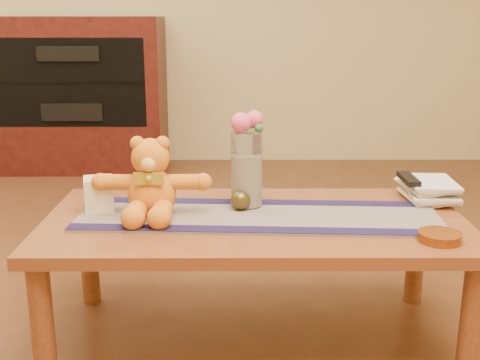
{
  "coord_description": "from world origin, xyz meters",
  "views": [
    {
      "loc": [
        -0.06,
        -1.91,
        1.1
      ],
      "look_at": [
        -0.05,
        0.0,
        0.58
      ],
      "focal_mm": 45.15,
      "sensor_mm": 36.0,
      "label": 1
    }
  ],
  "objects_px": {
    "tv_remote": "(409,179)",
    "teddy_bear": "(151,178)",
    "pillar_candle": "(99,194)",
    "book_bottom": "(406,198)",
    "amber_dish": "(440,237)",
    "bronze_ball": "(240,200)",
    "glass_vase": "(247,170)"
  },
  "relations": [
    {
      "from": "book_bottom",
      "to": "amber_dish",
      "type": "bearing_deg",
      "value": -95.4
    },
    {
      "from": "book_bottom",
      "to": "amber_dish",
      "type": "xyz_separation_m",
      "value": [
        -0.01,
        -0.41,
        0.0
      ]
    },
    {
      "from": "glass_vase",
      "to": "bronze_ball",
      "type": "xyz_separation_m",
      "value": [
        -0.02,
        -0.05,
        -0.1
      ]
    },
    {
      "from": "pillar_candle",
      "to": "amber_dish",
      "type": "height_order",
      "value": "pillar_candle"
    },
    {
      "from": "tv_remote",
      "to": "book_bottom",
      "type": "bearing_deg",
      "value": 90.0
    },
    {
      "from": "teddy_bear",
      "to": "amber_dish",
      "type": "xyz_separation_m",
      "value": [
        0.89,
        -0.24,
        -0.12
      ]
    },
    {
      "from": "teddy_bear",
      "to": "book_bottom",
      "type": "xyz_separation_m",
      "value": [
        0.9,
        0.17,
        -0.12
      ]
    },
    {
      "from": "book_bottom",
      "to": "tv_remote",
      "type": "relative_size",
      "value": 1.39
    },
    {
      "from": "tv_remote",
      "to": "teddy_bear",
      "type": "bearing_deg",
      "value": -170.61
    },
    {
      "from": "pillar_candle",
      "to": "amber_dish",
      "type": "distance_m",
      "value": 1.11
    },
    {
      "from": "bronze_ball",
      "to": "tv_remote",
      "type": "bearing_deg",
      "value": 11.23
    },
    {
      "from": "book_bottom",
      "to": "teddy_bear",
      "type": "bearing_deg",
      "value": -172.99
    },
    {
      "from": "glass_vase",
      "to": "amber_dish",
      "type": "distance_m",
      "value": 0.67
    },
    {
      "from": "bronze_ball",
      "to": "book_bottom",
      "type": "xyz_separation_m",
      "value": [
        0.61,
        0.13,
        -0.03
      ]
    },
    {
      "from": "bronze_ball",
      "to": "amber_dish",
      "type": "bearing_deg",
      "value": -25.55
    },
    {
      "from": "glass_vase",
      "to": "pillar_candle",
      "type": "bearing_deg",
      "value": -174.37
    },
    {
      "from": "bronze_ball",
      "to": "tv_remote",
      "type": "distance_m",
      "value": 0.62
    },
    {
      "from": "tv_remote",
      "to": "pillar_candle",
      "type": "bearing_deg",
      "value": -174.29
    },
    {
      "from": "glass_vase",
      "to": "teddy_bear",
      "type": "bearing_deg",
      "value": -164.53
    },
    {
      "from": "pillar_candle",
      "to": "tv_remote",
      "type": "distance_m",
      "value": 1.09
    },
    {
      "from": "teddy_bear",
      "to": "amber_dish",
      "type": "relative_size",
      "value": 2.87
    },
    {
      "from": "glass_vase",
      "to": "tv_remote",
      "type": "relative_size",
      "value": 1.62
    },
    {
      "from": "teddy_bear",
      "to": "tv_remote",
      "type": "xyz_separation_m",
      "value": [
        0.9,
        0.16,
        -0.05
      ]
    },
    {
      "from": "teddy_bear",
      "to": "bronze_ball",
      "type": "bearing_deg",
      "value": 7.77
    },
    {
      "from": "teddy_bear",
      "to": "glass_vase",
      "type": "height_order",
      "value": "glass_vase"
    },
    {
      "from": "teddy_bear",
      "to": "bronze_ball",
      "type": "height_order",
      "value": "teddy_bear"
    },
    {
      "from": "teddy_bear",
      "to": "pillar_candle",
      "type": "xyz_separation_m",
      "value": [
        -0.19,
        0.04,
        -0.07
      ]
    },
    {
      "from": "glass_vase",
      "to": "tv_remote",
      "type": "bearing_deg",
      "value": 7.09
    },
    {
      "from": "glass_vase",
      "to": "amber_dish",
      "type": "bearing_deg",
      "value": -30.11
    },
    {
      "from": "bronze_ball",
      "to": "tv_remote",
      "type": "xyz_separation_m",
      "value": [
        0.61,
        0.12,
        0.04
      ]
    },
    {
      "from": "pillar_candle",
      "to": "book_bottom",
      "type": "relative_size",
      "value": 0.51
    },
    {
      "from": "bronze_ball",
      "to": "amber_dish",
      "type": "xyz_separation_m",
      "value": [
        0.59,
        -0.28,
        -0.03
      ]
    }
  ]
}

